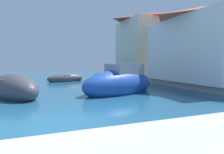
% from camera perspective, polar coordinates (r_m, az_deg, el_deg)
% --- Properties ---
extents(ground, '(80.00, 80.00, 0.00)m').
position_cam_1_polar(ground, '(6.36, -17.64, -14.03)').
color(ground, '#1E5170').
extents(quay_promenade, '(44.00, 32.00, 0.50)m').
position_cam_1_polar(quay_promenade, '(7.51, 18.05, -9.25)').
color(quay_promenade, '#ADA89E').
rests_on(quay_promenade, ground).
extents(moored_boat_0, '(6.09, 4.03, 2.37)m').
position_cam_1_polar(moored_boat_0, '(12.52, 2.47, -1.90)').
color(moored_boat_0, '#1E479E').
rests_on(moored_boat_0, ground).
extents(moored_boat_1, '(3.88, 5.26, 1.77)m').
position_cam_1_polar(moored_boat_1, '(12.49, -27.32, -3.08)').
color(moored_boat_1, '#3F3F47').
rests_on(moored_boat_1, ground).
extents(moored_boat_3, '(4.17, 2.24, 1.12)m').
position_cam_1_polar(moored_boat_3, '(21.08, -13.81, -0.45)').
color(moored_boat_3, '#3F3F47').
rests_on(moored_boat_3, ground).
extents(moored_boat_6, '(2.99, 3.76, 1.11)m').
position_cam_1_polar(moored_boat_6, '(22.45, -2.21, -0.06)').
color(moored_boat_6, '#1E479E').
rests_on(moored_boat_6, ground).
extents(waterfront_building_main, '(7.04, 8.86, 6.28)m').
position_cam_1_polar(waterfront_building_main, '(18.14, 26.89, 9.21)').
color(waterfront_building_main, white).
rests_on(waterfront_building_main, quay_promenade).
extents(waterfront_building_annex, '(7.19, 6.76, 7.94)m').
position_cam_1_polar(waterfront_building_annex, '(25.45, 11.02, 9.88)').
color(waterfront_building_annex, beige).
rests_on(waterfront_building_annex, quay_promenade).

